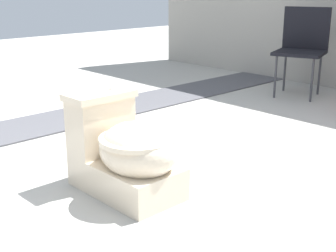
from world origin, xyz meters
name	(u,v)px	position (x,y,z in m)	size (l,w,h in m)	color
ground_plane	(139,185)	(0.00, 0.00, 0.00)	(14.00, 14.00, 0.00)	#A8A59E
gravel_strip	(78,116)	(-1.38, 0.50, 0.01)	(0.56, 8.00, 0.01)	#4C4C51
toilet	(126,153)	(0.02, -0.10, 0.22)	(0.63, 0.39, 0.52)	beige
folding_chair_left	(303,42)	(-0.59, 2.55, 0.51)	(0.56, 0.56, 0.83)	black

